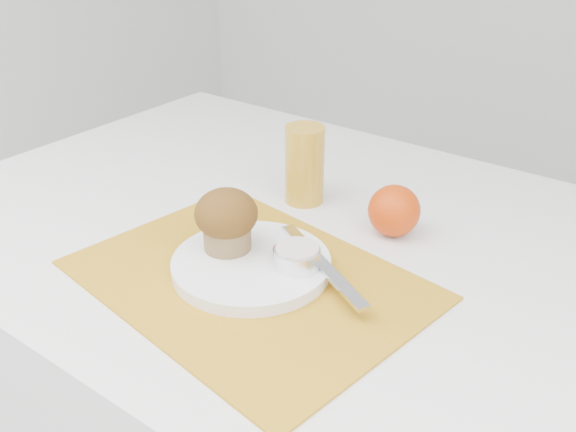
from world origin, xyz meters
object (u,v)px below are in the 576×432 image
Objects in this scene: orange at (394,211)px; table at (305,417)px; muffin at (226,219)px; juice_glass at (305,165)px; plate at (251,265)px.

table is at bearing -147.23° from orange.
table is at bearing 73.60° from muffin.
table is at bearing -51.11° from juice_glass.
plate is at bearing -115.81° from orange.
plate reaches higher than table.
plate is 0.23m from orange.
muffin reaches higher than plate.
juice_glass is (-0.17, 0.01, 0.02)m from orange.
muffin reaches higher than table.
muffin is (-0.14, -0.20, 0.03)m from orange.
juice_glass is at bearing 176.25° from orange.
muffin is (-0.04, -0.13, 0.44)m from table.
plate is 2.77× the size of orange.
plate is 2.47× the size of muffin.
juice_glass reaches higher than muffin.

